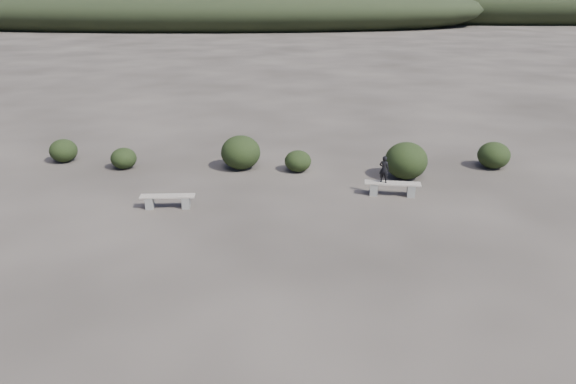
{
  "coord_description": "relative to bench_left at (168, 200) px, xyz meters",
  "views": [
    {
      "loc": [
        1.23,
        -12.55,
        7.13
      ],
      "look_at": [
        0.43,
        3.5,
        1.1
      ],
      "focal_mm": 35.0,
      "sensor_mm": 36.0,
      "label": 1
    }
  ],
  "objects": [
    {
      "name": "shrub_f",
      "position": [
        -5.67,
        4.93,
        0.21
      ],
      "size": [
        1.14,
        1.14,
        0.97
      ],
      "primitive_type": "ellipsoid",
      "color": "black",
      "rests_on": "ground"
    },
    {
      "name": "shrub_a",
      "position": [
        -2.85,
        4.16,
        0.15
      ],
      "size": [
        1.04,
        1.04,
        0.85
      ],
      "primitive_type": "ellipsoid",
      "color": "black",
      "rests_on": "ground"
    },
    {
      "name": "shrub_d",
      "position": [
        8.4,
        3.48,
        0.44
      ],
      "size": [
        1.63,
        1.63,
        1.42
      ],
      "primitive_type": "ellipsoid",
      "color": "black",
      "rests_on": "ground"
    },
    {
      "name": "ground",
      "position": [
        3.66,
        -4.7,
        -0.28
      ],
      "size": [
        1200.0,
        1200.0,
        0.0
      ],
      "primitive_type": "plane",
      "color": "#2C2622",
      "rests_on": "ground"
    },
    {
      "name": "shrub_b",
      "position": [
        1.91,
        4.37,
        0.41
      ],
      "size": [
        1.59,
        1.59,
        1.36
      ],
      "primitive_type": "ellipsoid",
      "color": "black",
      "rests_on": "ground"
    },
    {
      "name": "shrub_e",
      "position": [
        12.16,
        4.95,
        0.26
      ],
      "size": [
        1.29,
        1.29,
        1.08
      ],
      "primitive_type": "ellipsoid",
      "color": "black",
      "rests_on": "ground"
    },
    {
      "name": "seated_person",
      "position": [
        7.33,
        1.58,
        0.7
      ],
      "size": [
        0.42,
        0.35,
        0.97
      ],
      "primitive_type": "imported",
      "rotation": [
        0.0,
        0.0,
        2.74
      ],
      "color": "black",
      "rests_on": "bench_right"
    },
    {
      "name": "shrub_c",
      "position": [
        4.23,
        4.13,
        0.15
      ],
      "size": [
        1.07,
        1.07,
        0.85
      ],
      "primitive_type": "ellipsoid",
      "color": "black",
      "rests_on": "ground"
    },
    {
      "name": "bench_right",
      "position": [
        7.66,
        1.55,
        0.02
      ],
      "size": [
        1.98,
        0.56,
        0.49
      ],
      "rotation": [
        0.0,
        0.0,
        -0.08
      ],
      "color": "gray",
      "rests_on": "ground"
    },
    {
      "name": "bench_left",
      "position": [
        0.0,
        0.0,
        0.0
      ],
      "size": [
        1.84,
        0.54,
        0.45
      ],
      "rotation": [
        0.0,
        0.0,
        0.09
      ],
      "color": "gray",
      "rests_on": "ground"
    }
  ]
}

